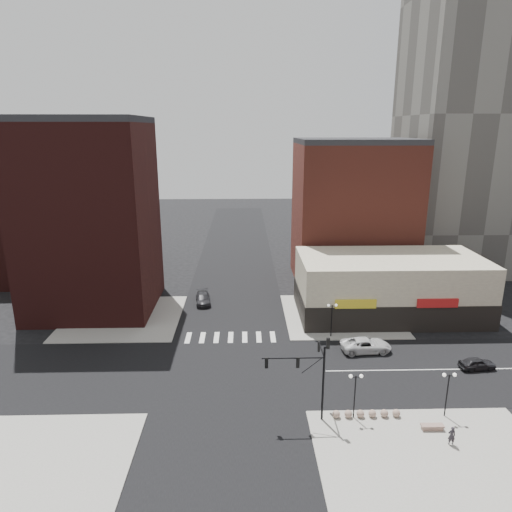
{
  "coord_description": "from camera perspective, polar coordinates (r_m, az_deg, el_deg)",
  "views": [
    {
      "loc": [
        1.63,
        -42.09,
        24.33
      ],
      "look_at": [
        2.89,
        5.31,
        11.0
      ],
      "focal_mm": 32.0,
      "sensor_mm": 36.0,
      "label": 1
    }
  ],
  "objects": [
    {
      "name": "street_lamp_se_b",
      "position": [
        43.66,
        22.91,
        -14.47
      ],
      "size": [
        1.22,
        0.32,
        4.16
      ],
      "color": "black",
      "rests_on": "sidewalk_se"
    },
    {
      "name": "white_suv",
      "position": [
        53.74,
        13.58,
        -10.76
      ],
      "size": [
        5.8,
        3.0,
        1.56
      ],
      "primitive_type": "imported",
      "rotation": [
        0.0,
        0.0,
        1.64
      ],
      "color": "silver",
      "rests_on": "ground"
    },
    {
      "name": "dark_sedan_east",
      "position": [
        54.07,
        25.92,
        -12.0
      ],
      "size": [
        3.86,
        1.85,
        1.27
      ],
      "primitive_type": "imported",
      "rotation": [
        0.0,
        0.0,
        1.67
      ],
      "color": "black",
      "rests_on": "ground"
    },
    {
      "name": "traffic_signal",
      "position": [
        39.75,
        6.98,
        -13.58
      ],
      "size": [
        5.59,
        3.09,
        7.77
      ],
      "color": "black",
      "rests_on": "ground"
    },
    {
      "name": "dark_sedan_north",
      "position": [
        66.21,
        -6.64,
        -5.3
      ],
      "size": [
        2.62,
        5.2,
        1.45
      ],
      "primitive_type": "imported",
      "rotation": [
        0.0,
        0.0,
        0.12
      ],
      "color": "black",
      "rests_on": "ground"
    },
    {
      "name": "road_ew",
      "position": [
        48.64,
        -3.34,
        -14.33
      ],
      "size": [
        200.0,
        14.0,
        0.02
      ],
      "primitive_type": "cube",
      "color": "black",
      "rests_on": "ground"
    },
    {
      "name": "bollard_row",
      "position": [
        42.92,
        13.63,
        -18.6
      ],
      "size": [
        5.92,
        0.67,
        0.67
      ],
      "color": "gray",
      "rests_on": "sidewalk_se"
    },
    {
      "name": "ground",
      "position": [
        48.64,
        -3.34,
        -14.34
      ],
      "size": [
        240.0,
        240.0,
        0.0
      ],
      "primitive_type": "plane",
      "color": "black",
      "rests_on": "ground"
    },
    {
      "name": "pedestrian",
      "position": [
        41.66,
        23.26,
        -19.93
      ],
      "size": [
        0.61,
        0.43,
        1.6
      ],
      "primitive_type": "imported",
      "rotation": [
        0.0,
        0.0,
        3.06
      ],
      "color": "#262329",
      "rests_on": "sidewalk_se"
    },
    {
      "name": "sidewalk_se",
      "position": [
        39.81,
        21.85,
        -23.17
      ],
      "size": [
        18.0,
        14.0,
        0.12
      ],
      "primitive_type": "cube",
      "color": "gray",
      "rests_on": "ground"
    },
    {
      "name": "building_ne_row",
      "position": [
        63.85,
        16.28,
        -4.18
      ],
      "size": [
        24.2,
        12.2,
        8.0
      ],
      "color": "beige",
      "rests_on": "ground"
    },
    {
      "name": "sidewalk_sw",
      "position": [
        40.13,
        -27.27,
        -23.52
      ],
      "size": [
        15.0,
        15.0,
        0.12
      ],
      "primitive_type": "cube",
      "color": "gray",
      "rests_on": "ground"
    },
    {
      "name": "street_lamp_ne",
      "position": [
        55.31,
        9.47,
        -6.88
      ],
      "size": [
        1.22,
        0.32,
        4.16
      ],
      "color": "black",
      "rests_on": "sidewalk_ne"
    },
    {
      "name": "sidewalk_ne",
      "position": [
        62.9,
        10.5,
        -7.27
      ],
      "size": [
        15.0,
        15.0,
        0.12
      ],
      "primitive_type": "cube",
      "color": "gray",
      "rests_on": "ground"
    },
    {
      "name": "sidewalk_nw",
      "position": [
        63.65,
        -16.21,
        -7.37
      ],
      "size": [
        15.0,
        15.0,
        0.12
      ],
      "primitive_type": "cube",
      "color": "gray",
      "rests_on": "ground"
    },
    {
      "name": "street_lamp_se_a",
      "position": [
        41.14,
        12.32,
        -15.46
      ],
      "size": [
        1.22,
        0.32,
        4.16
      ],
      "color": "black",
      "rests_on": "sidewalk_se"
    },
    {
      "name": "road_ns",
      "position": [
        48.64,
        -3.34,
        -14.33
      ],
      "size": [
        14.0,
        200.0,
        0.02
      ],
      "primitive_type": "cube",
      "color": "black",
      "rests_on": "ground"
    },
    {
      "name": "building_nw",
      "position": [
        65.09,
        -20.03,
        4.28
      ],
      "size": [
        16.0,
        15.0,
        25.0
      ],
      "primitive_type": "cube",
      "color": "#381311",
      "rests_on": "ground"
    },
    {
      "name": "building_ne_midrise",
      "position": [
        74.86,
        11.97,
        5.11
      ],
      "size": [
        18.0,
        15.0,
        22.0
      ],
      "primitive_type": "cube",
      "color": "maroon",
      "rests_on": "ground"
    },
    {
      "name": "building_nw_low",
      "position": [
        85.18,
        -24.74,
        1.82
      ],
      "size": [
        20.0,
        18.0,
        12.0
      ],
      "primitive_type": "cube",
      "color": "#381311",
      "rests_on": "ground"
    },
    {
      "name": "stone_bench",
      "position": [
        43.09,
        21.17,
        -19.3
      ],
      "size": [
        1.89,
        0.61,
        0.44
      ],
      "rotation": [
        0.0,
        0.0,
        -0.02
      ],
      "color": "#8F7063",
      "rests_on": "sidewalk_se"
    }
  ]
}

